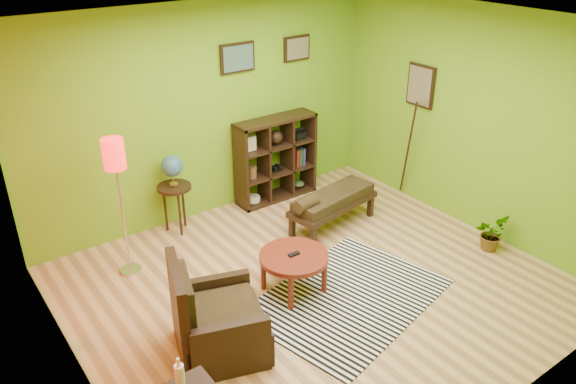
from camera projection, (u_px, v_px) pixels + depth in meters
ground at (315, 285)px, 6.22m from camera, size 5.00×5.00×0.00m
room_shell at (311, 134)px, 5.38m from camera, size 5.04×4.54×2.82m
zebra_rug at (348, 297)px, 6.02m from camera, size 2.33×1.88×0.01m
coffee_table at (294, 260)px, 5.97m from camera, size 0.74×0.74×0.48m
armchair at (215, 325)px, 5.18m from camera, size 1.01×1.00×0.98m
floor_lamp at (115, 167)px, 5.89m from camera, size 0.25×0.25×1.63m
globe_table at (173, 175)px, 6.95m from camera, size 0.43×0.43×1.05m
cube_shelf at (277, 159)px, 7.90m from camera, size 1.20×0.35×1.20m
bench at (331, 201)px, 7.22m from camera, size 1.34×0.65×0.60m
potted_plant at (490, 237)px, 6.84m from camera, size 0.51×0.54×0.33m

